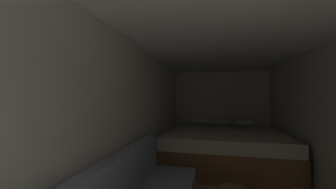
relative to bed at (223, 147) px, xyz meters
name	(u,v)px	position (x,y,z in m)	size (l,w,h in m)	color
wall_back	(220,111)	(0.00, 1.06, 0.66)	(2.43, 0.05, 2.00)	silver
wall_left	(139,122)	(-1.19, -1.54, 0.66)	(0.05, 5.15, 2.00)	silver
ceiling_slab	(230,41)	(0.00, -1.54, 1.68)	(2.43, 5.15, 0.05)	white
bed	(223,147)	(0.00, 0.00, 0.00)	(2.21, 2.01, 0.82)	olive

